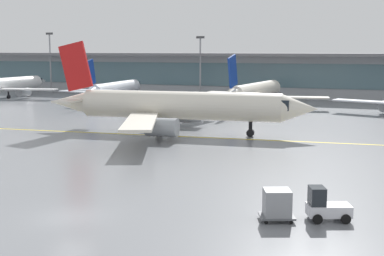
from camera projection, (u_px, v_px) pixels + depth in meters
name	position (u px, v px, depth m)	size (l,w,h in m)	color
ground_plane	(71.00, 216.00, 33.61)	(400.00, 400.00, 0.00)	slate
taxiway_centreline_stripe	(175.00, 136.00, 64.81)	(110.00, 0.36, 0.01)	yellow
terminal_concourse	(301.00, 75.00, 115.41)	(172.53, 11.00, 9.60)	#9EA3A8
gate_airplane_0	(5.00, 85.00, 116.08)	(26.66, 28.63, 9.49)	white
gate_airplane_1	(115.00, 89.00, 106.94)	(24.44, 26.34, 8.72)	silver
gate_airplane_2	(256.00, 91.00, 97.13)	(26.97, 29.13, 9.64)	silver
taxiing_regional_jet	(177.00, 106.00, 66.28)	(34.67, 32.09, 11.48)	silver
baggage_tug	(325.00, 206.00, 32.74)	(2.93, 2.34, 2.10)	silver
cargo_dolly_lead	(277.00, 204.00, 32.68)	(2.54, 2.25, 1.94)	#595B60
apron_light_mast_0	(50.00, 60.00, 129.87)	(1.80, 0.36, 14.44)	gray
apron_light_mast_1	(200.00, 64.00, 116.06)	(1.80, 0.36, 13.25)	gray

